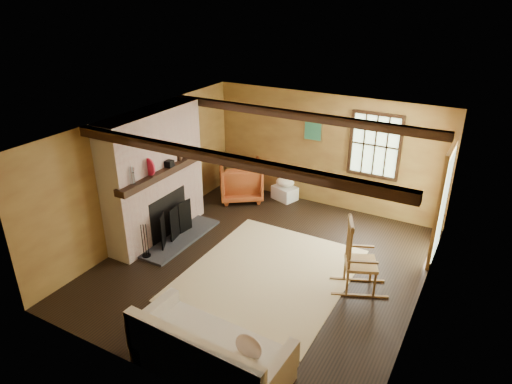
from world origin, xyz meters
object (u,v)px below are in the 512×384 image
Objects in this scene: laundry_basket at (285,193)px; armchair at (241,181)px; rocking_chair at (358,261)px; sofa at (209,355)px; fireplace at (156,181)px.

armchair is (-0.88, -0.42, 0.27)m from laundry_basket.
rocking_chair is at bearing 113.37° from armchair.
laundry_basket is (-2.40, 2.41, -0.36)m from rocking_chair.
laundry_basket is at bearing 107.86° from sofa.
fireplace is at bearing -118.78° from laundry_basket.
fireplace is at bearing 68.67° from rocking_chair.
fireplace is 3.85m from rocking_chair.
sofa is 2.16× the size of armchair.
fireplace reaches higher than armchair.
laundry_basket is at bearing 61.22° from fireplace.
rocking_chair is (3.80, 0.14, -0.60)m from fireplace.
laundry_basket is 0.54× the size of armchair.
rocking_chair is 0.60× the size of sofa.
fireplace is 3.76m from sofa.
sofa is at bearing 134.46° from rocking_chair.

